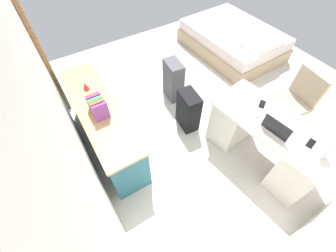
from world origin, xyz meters
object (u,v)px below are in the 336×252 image
object	(u,v)px
desk	(265,141)
figurine_small	(85,86)
credenza	(104,126)
suitcase_spare_grey	(173,80)
computer_mouse	(259,115)
desk_lamp	(334,138)
cell_phone_by_mouse	(262,104)
office_chair	(291,105)
cell_phone_near_laptop	(311,143)
suitcase_black	(188,111)
bed	(233,40)
laptop	(277,128)

from	to	relation	value
desk	figurine_small	bearing A→B (deg)	44.52
credenza	suitcase_spare_grey	bearing A→B (deg)	-75.67
desk	computer_mouse	bearing A→B (deg)	25.11
computer_mouse	desk_lamp	world-z (taller)	desk_lamp
desk	credenza	world-z (taller)	credenza
credenza	computer_mouse	distance (m)	1.96
cell_phone_by_mouse	desk_lamp	distance (m)	0.83
desk	office_chair	bearing A→B (deg)	-72.96
computer_mouse	cell_phone_near_laptop	xyz separation A→B (m)	(-0.58, -0.18, -0.01)
office_chair	suitcase_black	xyz separation A→B (m)	(0.76, 1.24, -0.11)
desk	bed	xyz separation A→B (m)	(2.13, -1.44, -0.15)
computer_mouse	desk_lamp	bearing A→B (deg)	-174.65
cell_phone_near_laptop	suitcase_black	bearing A→B (deg)	10.30
cell_phone_by_mouse	bed	bearing A→B (deg)	-66.88
suitcase_black	laptop	distance (m)	1.24
suitcase_spare_grey	laptop	xyz separation A→B (m)	(-1.72, -0.23, 0.47)
figurine_small	cell_phone_by_mouse	bearing A→B (deg)	-128.67
office_chair	cell_phone_near_laptop	bearing A→B (deg)	133.10
desk_lamp	cell_phone_near_laptop	bearing A→B (deg)	-9.27
suitcase_black	suitcase_spare_grey	xyz separation A→B (m)	(0.66, -0.16, 0.02)
suitcase_spare_grey	desk_lamp	size ratio (longest dim) A/B	1.95
bed	suitcase_black	xyz separation A→B (m)	(-1.14, 1.92, 0.07)
computer_mouse	figurine_small	distance (m)	2.15
bed	desk_lamp	bearing A→B (deg)	152.68
bed	suitcase_spare_grey	size ratio (longest dim) A/B	2.90
office_chair	cell_phone_near_laptop	world-z (taller)	office_chair
office_chair	cell_phone_by_mouse	xyz separation A→B (m)	(0.05, 0.67, 0.34)
suitcase_spare_grey	computer_mouse	size ratio (longest dim) A/B	6.73
figurine_small	desk	bearing A→B (deg)	-135.48
bed	desk_lamp	world-z (taller)	desk_lamp
desk	cell_phone_near_laptop	size ratio (longest dim) A/B	11.15
office_chair	cell_phone_near_laptop	xyz separation A→B (m)	(-0.62, 0.67, 0.34)
office_chair	credenza	xyz separation A→B (m)	(1.07, 2.40, -0.04)
figurine_small	office_chair	bearing A→B (deg)	-120.88
suitcase_black	cell_phone_near_laptop	distance (m)	1.56
desk	cell_phone_by_mouse	bearing A→B (deg)	-16.54
laptop	cell_phone_by_mouse	xyz separation A→B (m)	(0.37, -0.18, -0.04)
bed	suitcase_spare_grey	xyz separation A→B (m)	(-0.49, 1.76, 0.09)
credenza	cell_phone_by_mouse	distance (m)	2.04
bed	suitcase_spare_grey	bearing A→B (deg)	105.56
office_chair	cell_phone_near_laptop	distance (m)	0.97
bed	suitcase_black	size ratio (longest dim) A/B	3.11
bed	figurine_small	distance (m)	3.16
suitcase_black	figurine_small	bearing A→B (deg)	66.23
laptop	desk_lamp	world-z (taller)	desk_lamp
bed	computer_mouse	distance (m)	2.53
figurine_small	suitcase_black	bearing A→B (deg)	-120.42
desk_lamp	bed	bearing A→B (deg)	-27.32
laptop	desk_lamp	size ratio (longest dim) A/B	0.98
bed	computer_mouse	bearing A→B (deg)	141.98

